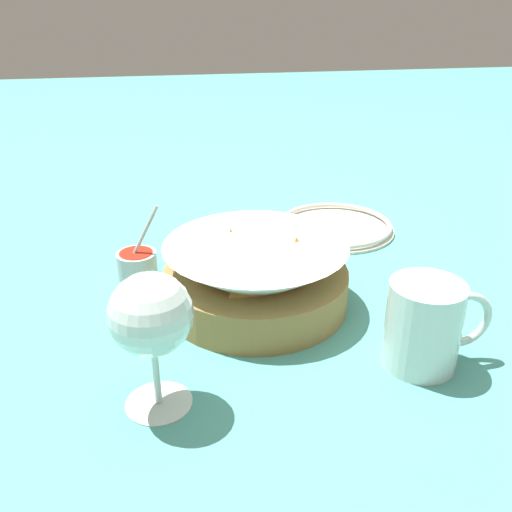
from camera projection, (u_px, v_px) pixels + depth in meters
The scene contains 6 objects.
ground_plane at pixel (253, 296), 0.77m from camera, with size 4.00×4.00×0.00m, color teal.
food_basket at pixel (257, 278), 0.73m from camera, with size 0.24×0.24×0.09m.
sauce_cup at pixel (137, 263), 0.81m from camera, with size 0.07×0.06×0.11m.
wine_glass at pixel (151, 319), 0.53m from camera, with size 0.08×0.08×0.14m.
beer_mug at pixel (424, 328), 0.61m from camera, with size 0.12×0.08×0.10m.
side_plate at pixel (335, 226), 0.96m from camera, with size 0.20×0.20×0.01m.
Camera 1 is at (-0.11, -0.66, 0.38)m, focal length 40.00 mm.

